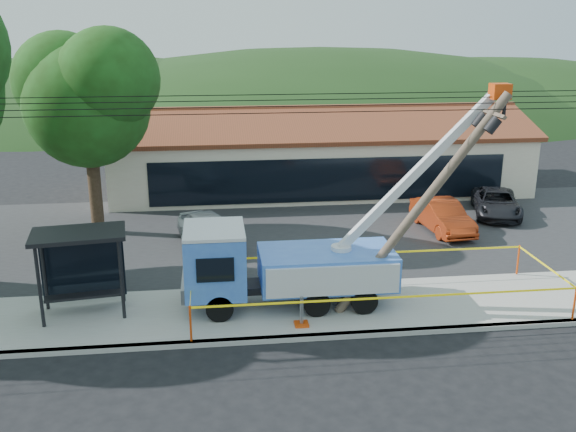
# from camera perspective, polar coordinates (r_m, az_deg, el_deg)

# --- Properties ---
(ground) EXTENTS (120.00, 120.00, 0.00)m
(ground) POSITION_cam_1_polar(r_m,az_deg,el_deg) (17.57, 0.22, -14.27)
(ground) COLOR black
(ground) RESTS_ON ground
(curb) EXTENTS (60.00, 0.25, 0.15)m
(curb) POSITION_cam_1_polar(r_m,az_deg,el_deg) (19.35, -0.56, -10.87)
(curb) COLOR #A5A49B
(curb) RESTS_ON ground
(sidewalk) EXTENTS (60.00, 4.00, 0.15)m
(sidewalk) POSITION_cam_1_polar(r_m,az_deg,el_deg) (21.04, -1.13, -8.46)
(sidewalk) COLOR #A5A49B
(sidewalk) RESTS_ON ground
(parking_lot) EXTENTS (60.00, 12.00, 0.10)m
(parking_lot) POSITION_cam_1_polar(r_m,az_deg,el_deg) (28.45, -2.75, -1.60)
(parking_lot) COLOR #28282B
(parking_lot) RESTS_ON ground
(strip_mall) EXTENTS (22.50, 8.53, 4.67)m
(strip_mall) POSITION_cam_1_polar(r_m,az_deg,el_deg) (36.10, 2.64, 5.43)
(strip_mall) COLOR beige
(strip_mall) RESTS_ON ground
(tree_lot) EXTENTS (6.30, 5.60, 8.94)m
(tree_lot) POSITION_cam_1_polar(r_m,az_deg,el_deg) (28.52, -17.50, 10.39)
(tree_lot) COLOR #332316
(tree_lot) RESTS_ON ground
(hill_west) EXTENTS (78.40, 56.00, 28.00)m
(hill_west) POSITION_cam_1_polar(r_m,az_deg,el_deg) (71.71, -17.57, 8.93)
(hill_west) COLOR #1B3714
(hill_west) RESTS_ON ground
(hill_center) EXTENTS (89.60, 64.00, 32.00)m
(hill_center) POSITION_cam_1_polar(r_m,az_deg,el_deg) (71.48, 2.80, 9.66)
(hill_center) COLOR #1B3714
(hill_center) RESTS_ON ground
(hill_east) EXTENTS (72.80, 52.00, 26.00)m
(hill_east) POSITION_cam_1_polar(r_m,az_deg,el_deg) (77.36, 17.78, 9.45)
(hill_east) COLOR #1B3714
(hill_east) RESTS_ON ground
(utility_truck) EXTENTS (10.29, 3.67, 7.12)m
(utility_truck) POSITION_cam_1_polar(r_m,az_deg,el_deg) (20.83, -0.37, -4.20)
(utility_truck) COLOR black
(utility_truck) RESTS_ON ground
(leaning_pole) EXTENTS (5.28, 1.65, 7.05)m
(leaning_pole) POSITION_cam_1_polar(r_m,az_deg,el_deg) (20.34, 12.46, 1.89)
(leaning_pole) COLOR brown
(leaning_pole) RESTS_ON ground
(bus_shelter) EXTENTS (3.03, 2.10, 2.73)m
(bus_shelter) POSITION_cam_1_polar(r_m,az_deg,el_deg) (21.13, -17.98, -3.09)
(bus_shelter) COLOR black
(bus_shelter) RESTS_ON ground
(caution_tape) EXTENTS (11.86, 3.86, 1.12)m
(caution_tape) POSITION_cam_1_polar(r_m,az_deg,el_deg) (21.21, 7.65, -5.72)
(caution_tape) COLOR #DB410B
(caution_tape) RESTS_ON ground
(car_silver) EXTENTS (3.13, 4.39, 1.39)m
(car_silver) POSITION_cam_1_polar(r_m,az_deg,el_deg) (27.04, -6.90, -2.83)
(car_silver) COLOR silver
(car_silver) RESTS_ON ground
(car_red) EXTENTS (1.83, 4.29, 1.38)m
(car_red) POSITION_cam_1_polar(r_m,az_deg,el_deg) (29.55, 13.45, -1.45)
(car_red) COLOR #A93210
(car_red) RESTS_ON ground
(car_dark) EXTENTS (3.25, 4.81, 1.22)m
(car_dark) POSITION_cam_1_polar(r_m,az_deg,el_deg) (32.64, 17.92, -0.07)
(car_dark) COLOR black
(car_dark) RESTS_ON ground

